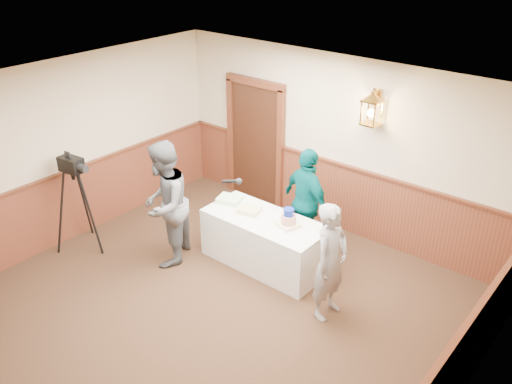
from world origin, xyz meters
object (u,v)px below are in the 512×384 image
interviewer (165,204)px  assistant_p (307,202)px  tv_camera_rig (79,208)px  display_table (265,241)px  baker (330,262)px  sheet_cake_yellow (249,210)px  tiered_cake (288,220)px  sheet_cake_green (230,200)px

interviewer → assistant_p: 2.05m
assistant_p → tv_camera_rig: bearing=56.9°
display_table → baker: bearing=-15.8°
interviewer → baker: 2.52m
interviewer → assistant_p: interviewer is taller
display_table → baker: baker is taller
assistant_p → sheet_cake_yellow: bearing=69.1°
assistant_p → tiered_cake: bearing=120.5°
baker → sheet_cake_green: bearing=78.4°
assistant_p → interviewer: bearing=65.7°
sheet_cake_yellow → tv_camera_rig: size_ratio=0.21×
tiered_cake → sheet_cake_green: 1.10m
display_table → sheet_cake_green: bearing=175.5°
baker → tv_camera_rig: bearing=105.8°
display_table → tiered_cake: bearing=5.4°
sheet_cake_green → interviewer: size_ratio=0.18×
sheet_cake_yellow → sheet_cake_green: bearing=172.3°
sheet_cake_yellow → sheet_cake_green: sheet_cake_green is taller
sheet_cake_green → sheet_cake_yellow: bearing=-7.7°
interviewer → assistant_p: (1.42, 1.47, -0.10)m
sheet_cake_green → assistant_p: assistant_p is taller
display_table → tiered_cake: tiered_cake is taller
sheet_cake_green → baker: bearing=-11.9°
display_table → interviewer: size_ratio=0.97×
sheet_cake_green → tv_camera_rig: (-1.72, -1.46, -0.12)m
display_table → baker: size_ratio=1.15×
baker → interviewer: bearing=100.7°
sheet_cake_green → assistant_p: (0.98, 0.59, 0.04)m
interviewer → tv_camera_rig: bearing=-93.3°
sheet_cake_green → tv_camera_rig: 2.26m
tv_camera_rig → baker: bearing=8.4°
interviewer → tiered_cake: bearing=91.6°
sheet_cake_yellow → interviewer: (-0.87, -0.82, 0.15)m
sheet_cake_green → baker: 2.08m
tiered_cake → interviewer: 1.76m
sheet_cake_green → tv_camera_rig: size_ratio=0.23×
sheet_cake_green → assistant_p: bearing=30.9°
interviewer → assistant_p: bearing=108.3°
baker → assistant_p: assistant_p is taller
display_table → sheet_cake_green: size_ratio=5.27×
sheet_cake_green → interviewer: (-0.44, -0.88, 0.14)m
display_table → sheet_cake_yellow: size_ratio=5.75×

